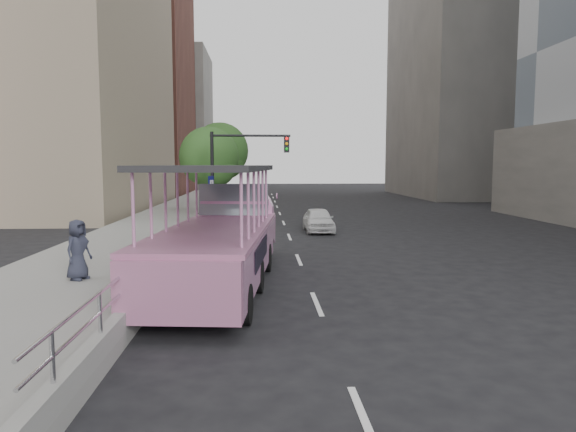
% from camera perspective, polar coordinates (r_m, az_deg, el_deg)
% --- Properties ---
extents(ground, '(160.00, 160.00, 0.00)m').
position_cam_1_polar(ground, '(15.01, -1.48, -7.73)').
color(ground, black).
extents(sidewalk, '(5.50, 80.00, 0.30)m').
position_cam_1_polar(sidewalk, '(25.38, -15.26, -2.04)').
color(sidewalk, gray).
rests_on(sidewalk, ground).
extents(kerb_wall, '(0.24, 30.00, 0.36)m').
position_cam_1_polar(kerb_wall, '(17.08, -12.25, -4.57)').
color(kerb_wall, gray).
rests_on(kerb_wall, sidewalk).
extents(guardrail, '(0.07, 22.00, 0.71)m').
position_cam_1_polar(guardrail, '(16.97, -12.29, -2.36)').
color(guardrail, silver).
rests_on(guardrail, kerb_wall).
extents(duck_boat, '(3.52, 10.65, 3.47)m').
position_cam_1_polar(duck_boat, '(15.28, -7.20, -2.61)').
color(duck_boat, black).
rests_on(duck_boat, ground).
extents(car, '(1.48, 3.65, 1.24)m').
position_cam_1_polar(car, '(26.89, 3.40, -0.41)').
color(car, white).
rests_on(car, ground).
extents(pedestrian_far, '(0.83, 0.97, 1.69)m').
position_cam_1_polar(pedestrian_far, '(15.40, -22.32, -3.48)').
color(pedestrian_far, '#2A2D3D').
rests_on(pedestrian_far, sidewalk).
extents(parking_sign, '(0.20, 0.65, 2.96)m').
position_cam_1_polar(parking_sign, '(24.75, -8.52, 1.83)').
color(parking_sign, black).
rests_on(parking_sign, ground).
extents(traffic_signal, '(4.20, 0.32, 5.20)m').
position_cam_1_polar(traffic_signal, '(27.12, -5.90, 5.71)').
color(traffic_signal, black).
rests_on(traffic_signal, ground).
extents(street_tree_near, '(3.52, 3.52, 5.72)m').
position_cam_1_polar(street_tree_near, '(30.65, -8.60, 6.27)').
color(street_tree_near, '#311F16').
rests_on(street_tree_near, ground).
extents(street_tree_far, '(3.97, 3.97, 6.45)m').
position_cam_1_polar(street_tree_far, '(36.62, -7.41, 6.95)').
color(street_tree_far, '#311F16').
rests_on(street_tree_far, ground).
extents(midrise_brick, '(18.00, 16.00, 26.00)m').
position_cam_1_polar(midrise_brick, '(65.70, -19.20, 13.74)').
color(midrise_brick, brown).
rests_on(midrise_brick, ground).
extents(midrise_stone_a, '(20.00, 20.00, 32.00)m').
position_cam_1_polar(midrise_stone_a, '(63.69, 22.41, 16.63)').
color(midrise_stone_a, gray).
rests_on(midrise_stone_a, ground).
extents(midrise_stone_b, '(16.00, 14.00, 20.00)m').
position_cam_1_polar(midrise_stone_b, '(80.38, -14.55, 10.19)').
color(midrise_stone_b, gray).
rests_on(midrise_stone_b, ground).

